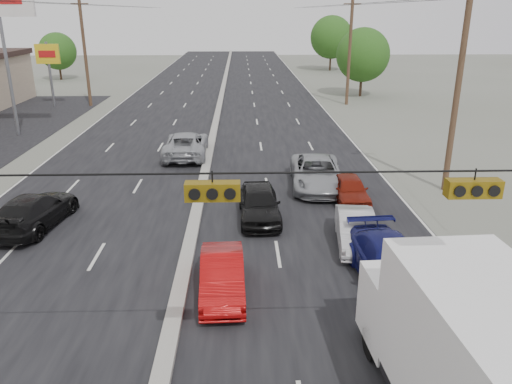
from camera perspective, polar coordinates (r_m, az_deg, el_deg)
road_surface at (r=39.89m, az=-4.72°, el=7.35°), size 20.00×160.00×0.02m
center_median at (r=39.87m, az=-4.73°, el=7.49°), size 0.50×160.00×0.20m
utility_pole_left_c at (r=51.13m, az=-18.98°, el=14.94°), size 1.60×0.30×10.00m
utility_pole_right_b at (r=26.32m, az=22.05°, el=10.79°), size 1.60×0.30×10.00m
utility_pole_right_c at (r=50.12m, az=10.65°, el=15.56°), size 1.60×0.30×10.00m
traffic_signals at (r=9.45m, az=-5.59°, el=0.35°), size 25.00×0.30×0.54m
pole_sign_far at (r=52.28m, az=-22.66°, el=13.82°), size 2.20×0.25×6.00m
tree_left_far at (r=73.13m, az=-21.73°, el=14.73°), size 4.80×4.80×6.12m
tree_right_mid at (r=55.59m, az=12.12°, el=15.07°), size 5.60×5.60×7.14m
tree_right_far at (r=80.20m, az=8.62°, el=17.09°), size 6.40×6.40×8.16m
box_truck at (r=11.70m, az=23.18°, el=-17.01°), size 2.96×7.52×3.75m
red_sedan at (r=16.26m, az=-3.88°, el=-9.57°), size 1.52×4.00×1.30m
queue_car_a at (r=21.80m, az=0.38°, el=-1.32°), size 1.85×4.38×1.48m
queue_car_b at (r=19.80m, az=11.35°, el=-4.29°), size 1.83×4.11×1.31m
queue_car_c at (r=25.99m, az=6.97°, el=2.15°), size 2.89×5.70×1.55m
queue_car_d at (r=17.24m, az=15.29°, el=-8.10°), size 2.43×5.29×1.50m
queue_car_e at (r=24.22m, az=10.67°, el=0.27°), size 1.54×3.76×1.28m
oncoming_near at (r=23.03m, az=-23.99°, el=-1.99°), size 2.70×5.23×1.45m
oncoming_far at (r=31.74m, az=-8.00°, el=5.40°), size 2.65×5.65×1.56m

